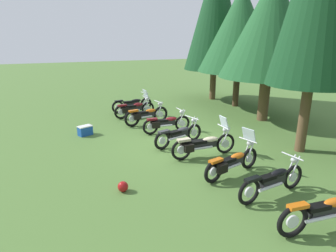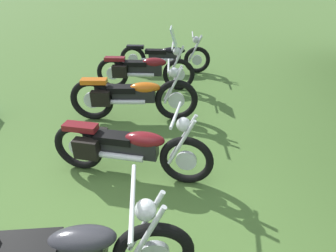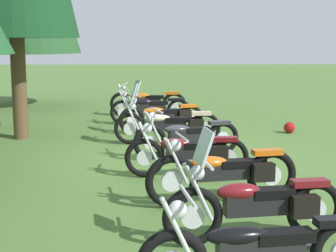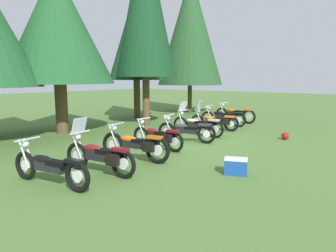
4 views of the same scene
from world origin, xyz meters
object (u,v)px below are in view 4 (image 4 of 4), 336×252
at_px(motorcycle_0, 49,167).
at_px(motorcycle_1, 100,156).
at_px(pine_tree_4, 136,36).
at_px(pine_tree_5, 190,30).
at_px(picnic_cooler, 236,166).
at_px(motorcycle_6, 215,121).
at_px(motorcycle_5, 198,124).
at_px(motorcycle_7, 223,117).
at_px(motorcycle_2, 136,145).
at_px(motorcycle_4, 186,130).
at_px(dropped_helmet, 285,136).
at_px(pine_tree_3, 145,3).
at_px(motorcycle_8, 235,114).
at_px(motorcycle_3, 158,136).
at_px(pine_tree_2, 57,26).

relative_size(motorcycle_0, motorcycle_1, 1.07).
distance_m(pine_tree_4, pine_tree_5, 4.50).
bearing_deg(picnic_cooler, motorcycle_6, 34.13).
relative_size(motorcycle_5, motorcycle_7, 1.06).
relative_size(motorcycle_2, motorcycle_6, 1.03).
xyz_separation_m(motorcycle_4, dropped_helmet, (2.68, -2.78, -0.29)).
relative_size(motorcycle_5, dropped_helmet, 8.47).
bearing_deg(dropped_helmet, motorcycle_5, 113.40).
height_order(pine_tree_3, pine_tree_5, pine_tree_3).
bearing_deg(motorcycle_8, pine_tree_4, 24.36).
xyz_separation_m(motorcycle_3, picnic_cooler, (-0.93, -3.26, -0.23)).
xyz_separation_m(motorcycle_0, picnic_cooler, (3.27, -2.89, -0.22)).
height_order(motorcycle_7, dropped_helmet, motorcycle_7).
relative_size(motorcycle_2, motorcycle_8, 0.95).
relative_size(motorcycle_0, motorcycle_4, 1.07).
relative_size(motorcycle_8, pine_tree_4, 0.33).
bearing_deg(pine_tree_5, dropped_helmet, -124.10).
distance_m(pine_tree_4, dropped_helmet, 10.06).
bearing_deg(picnic_cooler, motorcycle_1, 127.37).
relative_size(motorcycle_2, dropped_helmet, 7.88).
relative_size(motorcycle_2, pine_tree_3, 0.24).
relative_size(motorcycle_4, pine_tree_4, 0.30).
bearing_deg(motorcycle_8, motorcycle_2, 101.60).
relative_size(pine_tree_2, picnic_cooler, 10.45).
distance_m(motorcycle_4, pine_tree_2, 6.80).
xyz_separation_m(motorcycle_8, dropped_helmet, (-3.14, -3.66, -0.31)).
xyz_separation_m(motorcycle_8, pine_tree_4, (-1.99, 5.23, 4.25)).
bearing_deg(pine_tree_4, motorcycle_1, -141.36).
bearing_deg(pine_tree_4, motorcycle_8, -69.16).
height_order(motorcycle_1, motorcycle_7, motorcycle_1).
height_order(motorcycle_7, pine_tree_4, pine_tree_4).
bearing_deg(motorcycle_3, pine_tree_5, -61.19).
relative_size(motorcycle_6, dropped_helmet, 7.67).
height_order(pine_tree_4, pine_tree_5, pine_tree_5).
xyz_separation_m(motorcycle_6, motorcycle_7, (1.39, 0.35, 0.00)).
xyz_separation_m(motorcycle_4, pine_tree_3, (2.11, 3.85, 5.41)).
height_order(motorcycle_3, dropped_helmet, motorcycle_3).
xyz_separation_m(motorcycle_8, picnic_cooler, (-8.31, -4.11, -0.25)).
xyz_separation_m(motorcycle_3, motorcycle_7, (5.86, 0.74, 0.01)).
bearing_deg(pine_tree_5, motorcycle_4, -146.76).
height_order(motorcycle_0, motorcycle_8, motorcycle_8).
distance_m(motorcycle_0, picnic_cooler, 4.37).
bearing_deg(motorcycle_6, picnic_cooler, 108.43).
bearing_deg(motorcycle_3, motorcycle_8, -83.35).
bearing_deg(motorcycle_2, motorcycle_6, -93.20).
bearing_deg(pine_tree_4, pine_tree_2, -170.88).
bearing_deg(motorcycle_0, picnic_cooler, -139.75).
bearing_deg(pine_tree_3, pine_tree_5, 14.04).
bearing_deg(motorcycle_3, pine_tree_2, 2.24).
bearing_deg(motorcycle_2, motorcycle_4, -93.90).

